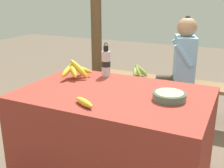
{
  "coord_description": "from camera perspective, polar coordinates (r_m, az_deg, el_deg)",
  "views": [
    {
      "loc": [
        0.81,
        -1.72,
        1.38
      ],
      "look_at": [
        -0.04,
        0.05,
        0.74
      ],
      "focal_mm": 45.0,
      "sensor_mm": 36.0,
      "label": 1
    }
  ],
  "objects": [
    {
      "name": "banana_bunch_ripe",
      "position": [
        2.35,
        -7.45,
        2.97
      ],
      "size": [
        0.21,
        0.32,
        0.17
      ],
      "color": "#4C381E",
      "rests_on": "market_counter"
    },
    {
      "name": "banana_bunch_green",
      "position": [
        3.26,
        5.4,
        2.74
      ],
      "size": [
        0.19,
        0.3,
        0.15
      ],
      "color": "#4C381E",
      "rests_on": "wooden_bench"
    },
    {
      "name": "seated_vendor",
      "position": [
        3.06,
        13.6,
        4.27
      ],
      "size": [
        0.46,
        0.43,
        1.16
      ],
      "rotation": [
        0.0,
        0.0,
        3.45
      ],
      "color": "#473828",
      "rests_on": "ground_plane"
    },
    {
      "name": "serving_bowl",
      "position": [
        1.9,
        11.57,
        -2.34
      ],
      "size": [
        0.22,
        0.22,
        0.05
      ],
      "color": "#4C6B5B",
      "rests_on": "market_counter"
    },
    {
      "name": "loose_banana_front",
      "position": [
        1.78,
        -5.68,
        -3.72
      ],
      "size": [
        0.19,
        0.13,
        0.04
      ],
      "rotation": [
        0.0,
        0.0,
        -0.5
      ],
      "color": "gold",
      "rests_on": "market_counter"
    },
    {
      "name": "market_counter",
      "position": [
        2.16,
        0.39,
        -10.36
      ],
      "size": [
        1.36,
        0.88,
        0.7
      ],
      "color": "maroon",
      "rests_on": "ground_plane"
    },
    {
      "name": "support_post_near",
      "position": [
        3.59,
        -3.26,
        14.07
      ],
      "size": [
        0.13,
        0.13,
        2.26
      ],
      "color": "brown",
      "rests_on": "ground_plane"
    },
    {
      "name": "wooden_bench",
      "position": [
        3.18,
        13.28,
        -0.67
      ],
      "size": [
        1.84,
        0.32,
        0.45
      ],
      "color": "brown",
      "rests_on": "ground_plane"
    },
    {
      "name": "water_bottle",
      "position": [
        2.38,
        -1.23,
        4.29
      ],
      "size": [
        0.08,
        0.08,
        0.29
      ],
      "color": "silver",
      "rests_on": "market_counter"
    }
  ]
}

